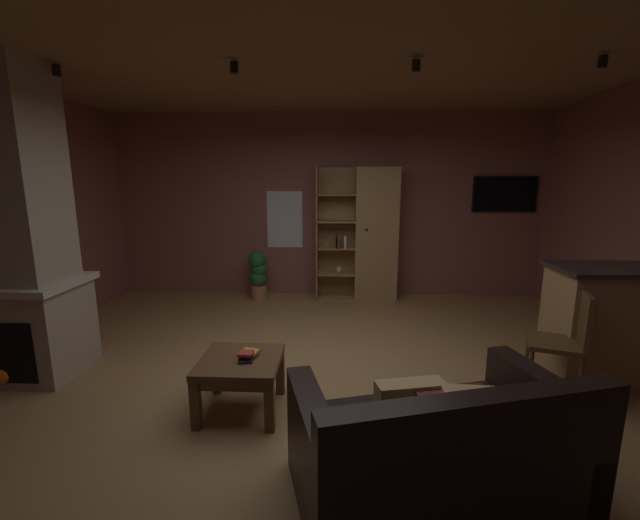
# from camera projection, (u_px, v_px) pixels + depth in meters

# --- Properties ---
(floor) EXTENTS (6.57, 5.80, 0.02)m
(floor) POSITION_uv_depth(u_px,v_px,m) (318.00, 380.00, 3.79)
(floor) COLOR #A37A4C
(floor) RESTS_ON ground
(wall_back) EXTENTS (6.69, 0.06, 2.81)m
(wall_back) POSITION_uv_depth(u_px,v_px,m) (328.00, 206.00, 6.38)
(wall_back) COLOR #8E544C
(wall_back) RESTS_ON ground
(ceiling) EXTENTS (6.57, 5.80, 0.02)m
(ceiling) POSITION_uv_depth(u_px,v_px,m) (318.00, 50.00, 3.23)
(ceiling) COLOR #8E6B47
(window_pane_back) EXTENTS (0.56, 0.01, 0.88)m
(window_pane_back) POSITION_uv_depth(u_px,v_px,m) (285.00, 220.00, 6.42)
(window_pane_back) COLOR white
(stone_fireplace) EXTENTS (1.00, 0.81, 2.81)m
(stone_fireplace) POSITION_uv_depth(u_px,v_px,m) (15.00, 241.00, 3.68)
(stone_fireplace) COLOR tan
(stone_fireplace) RESTS_ON ground
(bookshelf_cabinet) EXTENTS (1.21, 0.41, 1.99)m
(bookshelf_cabinet) POSITION_uv_depth(u_px,v_px,m) (371.00, 235.00, 6.17)
(bookshelf_cabinet) COLOR #A87F51
(bookshelf_cabinet) RESTS_ON ground
(kitchen_bar_counter) EXTENTS (1.37, 0.63, 1.05)m
(kitchen_bar_counter) POSITION_uv_depth(u_px,v_px,m) (627.00, 323.00, 3.75)
(kitchen_bar_counter) COLOR #A87F51
(kitchen_bar_counter) RESTS_ON ground
(leather_couch) EXTENTS (1.75, 1.29, 0.84)m
(leather_couch) POSITION_uv_depth(u_px,v_px,m) (439.00, 453.00, 2.31)
(leather_couch) COLOR black
(leather_couch) RESTS_ON ground
(coffee_table) EXTENTS (0.63, 0.62, 0.44)m
(coffee_table) POSITION_uv_depth(u_px,v_px,m) (240.00, 369.00, 3.23)
(coffee_table) COLOR brown
(coffee_table) RESTS_ON ground
(table_book_0) EXTENTS (0.12, 0.11, 0.02)m
(table_book_0) POSITION_uv_depth(u_px,v_px,m) (245.00, 361.00, 3.15)
(table_book_0) COLOR black
(table_book_0) RESTS_ON coffee_table
(table_book_1) EXTENTS (0.16, 0.14, 0.03)m
(table_book_1) POSITION_uv_depth(u_px,v_px,m) (250.00, 352.00, 3.25)
(table_book_1) COLOR gold
(table_book_1) RESTS_ON coffee_table
(table_book_2) EXTENTS (0.12, 0.11, 0.02)m
(table_book_2) POSITION_uv_depth(u_px,v_px,m) (246.00, 354.00, 3.16)
(table_book_2) COLOR #B22D2D
(table_book_2) RESTS_ON coffee_table
(dining_chair) EXTENTS (0.54, 0.54, 0.92)m
(dining_chair) POSITION_uv_depth(u_px,v_px,m) (566.00, 337.00, 3.42)
(dining_chair) COLOR brown
(dining_chair) RESTS_ON ground
(potted_floor_plant) EXTENTS (0.29, 0.31, 0.75)m
(potted_floor_plant) POSITION_uv_depth(u_px,v_px,m) (258.00, 273.00, 6.27)
(potted_floor_plant) COLOR #B77051
(potted_floor_plant) RESTS_ON ground
(wall_mounted_tv) EXTENTS (0.94, 0.06, 0.53)m
(wall_mounted_tv) POSITION_uv_depth(u_px,v_px,m) (505.00, 194.00, 6.16)
(wall_mounted_tv) COLOR black
(track_light_spot_0) EXTENTS (0.07, 0.07, 0.09)m
(track_light_spot_0) POSITION_uv_depth(u_px,v_px,m) (57.00, 70.00, 3.53)
(track_light_spot_0) COLOR black
(track_light_spot_1) EXTENTS (0.07, 0.07, 0.09)m
(track_light_spot_1) POSITION_uv_depth(u_px,v_px,m) (234.00, 67.00, 3.43)
(track_light_spot_1) COLOR black
(track_light_spot_2) EXTENTS (0.07, 0.07, 0.09)m
(track_light_spot_2) POSITION_uv_depth(u_px,v_px,m) (416.00, 66.00, 3.38)
(track_light_spot_2) COLOR black
(track_light_spot_3) EXTENTS (0.07, 0.07, 0.09)m
(track_light_spot_3) POSITION_uv_depth(u_px,v_px,m) (603.00, 62.00, 3.27)
(track_light_spot_3) COLOR black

